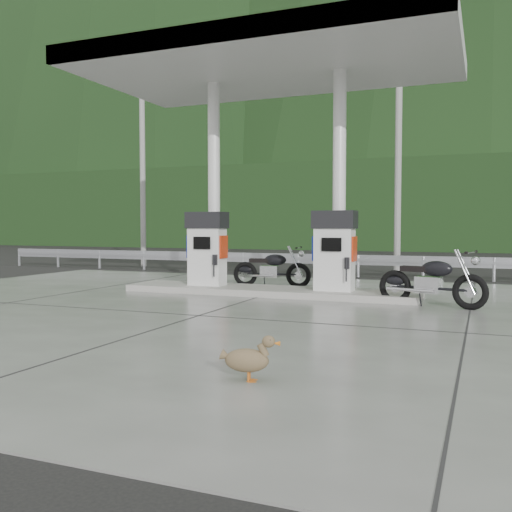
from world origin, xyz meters
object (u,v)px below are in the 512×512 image
at_px(motorcycle_left, 272,269).
at_px(gas_pump_right, 334,251).
at_px(gas_pump_left, 207,249).
at_px(duck, 247,361).
at_px(motorcycle_right, 431,282).

bearing_deg(motorcycle_left, gas_pump_right, -42.04).
relative_size(gas_pump_right, motorcycle_left, 0.91).
xyz_separation_m(gas_pump_left, duck, (4.07, -7.14, -0.84)).
height_order(gas_pump_left, gas_pump_right, same).
relative_size(gas_pump_left, duck, 3.15).
height_order(motorcycle_left, motorcycle_right, motorcycle_right).
xyz_separation_m(motorcycle_left, duck, (2.94, -8.67, -0.26)).
bearing_deg(motorcycle_left, duck, -76.87).
bearing_deg(gas_pump_left, duck, -60.34).
distance_m(gas_pump_right, motorcycle_left, 2.65).
relative_size(gas_pump_right, motorcycle_right, 0.86).
relative_size(motorcycle_left, motorcycle_right, 0.94).
height_order(gas_pump_left, motorcycle_right, gas_pump_left).
bearing_deg(duck, motorcycle_left, 96.86).
relative_size(gas_pump_left, gas_pump_right, 1.00).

